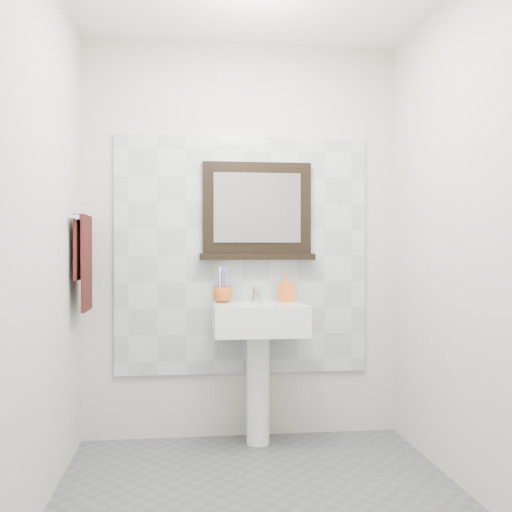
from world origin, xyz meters
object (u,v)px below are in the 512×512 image
(pedestal_sink, at_px, (259,334))
(soap_dispenser, at_px, (286,288))
(hand_towel, at_px, (84,255))
(toothbrush_cup, at_px, (223,294))
(framed_mirror, at_px, (257,213))

(pedestal_sink, xyz_separation_m, soap_dispenser, (0.19, 0.12, 0.27))
(soap_dispenser, xyz_separation_m, hand_towel, (-1.21, -0.16, 0.21))
(soap_dispenser, bearing_deg, pedestal_sink, -169.66)
(pedestal_sink, relative_size, soap_dispenser, 5.65)
(toothbrush_cup, bearing_deg, hand_towel, -168.14)
(pedestal_sink, bearing_deg, framed_mirror, 86.65)
(toothbrush_cup, xyz_separation_m, framed_mirror, (0.22, 0.06, 0.51))
(soap_dispenser, bearing_deg, framed_mirror, 137.62)
(toothbrush_cup, xyz_separation_m, soap_dispenser, (0.40, -0.01, 0.04))
(toothbrush_cup, bearing_deg, pedestal_sink, -32.01)
(pedestal_sink, distance_m, framed_mirror, 0.76)
(pedestal_sink, bearing_deg, hand_towel, -177.78)
(pedestal_sink, relative_size, toothbrush_cup, 7.85)
(framed_mirror, distance_m, hand_towel, 1.09)
(pedestal_sink, distance_m, toothbrush_cup, 0.34)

